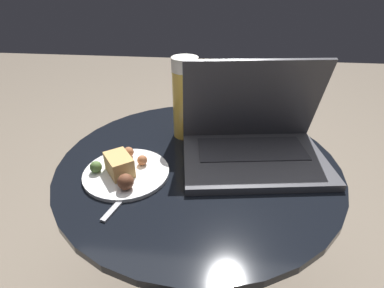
# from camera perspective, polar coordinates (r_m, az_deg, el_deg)

# --- Properties ---
(table) EXTENTS (0.70, 0.70, 0.54)m
(table) POSITION_cam_1_polar(r_m,az_deg,el_deg) (0.84, 1.09, -10.58)
(table) COLOR black
(table) RESTS_ON ground_plane
(laptop) EXTENTS (0.38, 0.29, 0.25)m
(laptop) POSITION_cam_1_polar(r_m,az_deg,el_deg) (0.77, 11.60, 0.82)
(laptop) COLOR #47474C
(laptop) RESTS_ON table
(beer_glass) EXTENTS (0.07, 0.07, 0.23)m
(beer_glass) POSITION_cam_1_polar(r_m,az_deg,el_deg) (0.83, -1.29, 8.70)
(beer_glass) COLOR gold
(beer_glass) RESTS_ON table
(snack_plate) EXTENTS (0.20, 0.20, 0.06)m
(snack_plate) POSITION_cam_1_polar(r_m,az_deg,el_deg) (0.72, -12.83, -4.87)
(snack_plate) COLOR white
(snack_plate) RESTS_ON table
(fork) EXTENTS (0.07, 0.19, 0.00)m
(fork) POSITION_cam_1_polar(r_m,az_deg,el_deg) (0.69, -11.24, -8.19)
(fork) COLOR #B2B2B7
(fork) RESTS_ON table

